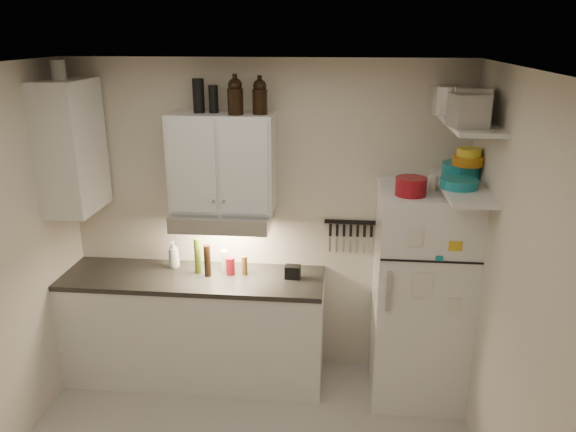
{
  "coord_description": "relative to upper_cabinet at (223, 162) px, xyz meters",
  "views": [
    {
      "loc": [
        0.62,
        -2.82,
        2.79
      ],
      "look_at": [
        0.25,
        0.9,
        1.55
      ],
      "focal_mm": 35.0,
      "sensor_mm": 36.0,
      "label": 1
    }
  ],
  "objects": [
    {
      "name": "bowl_orange",
      "position": [
        1.8,
        -0.18,
        0.09
      ],
      "size": [
        0.22,
        0.22,
        0.07
      ],
      "primitive_type": "cylinder",
      "color": "#BB7211",
      "rests_on": "bowl_teal"
    },
    {
      "name": "spice_jar",
      "position": [
        1.57,
        -0.19,
        -0.07
      ],
      "size": [
        0.07,
        0.07,
        0.11
      ],
      "primitive_type": "cylinder",
      "rotation": [
        0.0,
        0.0,
        0.07
      ],
      "color": "silver",
      "rests_on": "fridge"
    },
    {
      "name": "caddy",
      "position": [
        0.55,
        -0.1,
        -0.85
      ],
      "size": [
        0.13,
        0.09,
        0.1
      ],
      "primitive_type": "cube",
      "rotation": [
        0.0,
        0.0,
        -0.05
      ],
      "color": "black",
      "rests_on": "countertop"
    },
    {
      "name": "shelf_hi",
      "position": [
        1.75,
        -0.31,
        0.38
      ],
      "size": [
        0.3,
        0.95,
        0.03
      ],
      "primitive_type": "cube",
      "color": "white",
      "rests_on": "right_wall"
    },
    {
      "name": "fridge",
      "position": [
        1.55,
        -0.18,
        -0.98
      ],
      "size": [
        0.7,
        0.68,
        1.7
      ],
      "primitive_type": "cube",
      "color": "white",
      "rests_on": "floor"
    },
    {
      "name": "countertop",
      "position": [
        -0.25,
        -0.14,
        -0.93
      ],
      "size": [
        2.1,
        0.62,
        0.04
      ],
      "primitive_type": "cube",
      "color": "#272521",
      "rests_on": "base_cabinet"
    },
    {
      "name": "thermos_b",
      "position": [
        -0.17,
        0.01,
        0.5
      ],
      "size": [
        0.1,
        0.1,
        0.25
      ],
      "primitive_type": "cylinder",
      "rotation": [
        0.0,
        0.0,
        -0.15
      ],
      "color": "black",
      "rests_on": "upper_cabinet"
    },
    {
      "name": "base_cabinet",
      "position": [
        -0.25,
        -0.14,
        -1.39
      ],
      "size": [
        2.1,
        0.6,
        0.88
      ],
      "primitive_type": "cube",
      "color": "white",
      "rests_on": "floor"
    },
    {
      "name": "tin_b",
      "position": [
        1.69,
        -0.56,
        0.49
      ],
      "size": [
        0.24,
        0.24,
        0.21
      ],
      "primitive_type": "cube",
      "rotation": [
        0.0,
        0.0,
        0.19
      ],
      "color": "#AAAAAD",
      "rests_on": "shelf_hi"
    },
    {
      "name": "red_jar",
      "position": [
        0.05,
        -0.08,
        -0.83
      ],
      "size": [
        0.09,
        0.09,
        0.14
      ],
      "primitive_type": "cylinder",
      "rotation": [
        0.0,
        0.0,
        0.29
      ],
      "color": "maroon",
      "rests_on": "countertop"
    },
    {
      "name": "knife_strip",
      "position": [
        1.0,
        0.15,
        -0.51
      ],
      "size": [
        0.42,
        0.02,
        0.03
      ],
      "primitive_type": "cube",
      "color": "black",
      "rests_on": "back_wall"
    },
    {
      "name": "tin_a",
      "position": [
        1.74,
        -0.37,
        0.5
      ],
      "size": [
        0.25,
        0.23,
        0.23
      ],
      "primitive_type": "cube",
      "rotation": [
        0.0,
        0.0,
        -0.12
      ],
      "color": "#AAAAAD",
      "rests_on": "shelf_hi"
    },
    {
      "name": "dutch_oven",
      "position": [
        1.4,
        -0.34,
        -0.06
      ],
      "size": [
        0.24,
        0.24,
        0.13
      ],
      "primitive_type": "cylinder",
      "rotation": [
        0.0,
        0.0,
        -0.08
      ],
      "color": "maroon",
      "rests_on": "fridge"
    },
    {
      "name": "bowl_yellow",
      "position": [
        1.8,
        -0.18,
        0.15
      ],
      "size": [
        0.17,
        0.17,
        0.06
      ],
      "primitive_type": "cylinder",
      "color": "yellow",
      "rests_on": "bowl_orange"
    },
    {
      "name": "growler_b",
      "position": [
        0.3,
        -0.02,
        0.51
      ],
      "size": [
        0.11,
        0.11,
        0.26
      ],
      "primitive_type": null,
      "rotation": [
        0.0,
        0.0,
        -0.03
      ],
      "color": "black",
      "rests_on": "upper_cabinet"
    },
    {
      "name": "side_jar",
      "position": [
        -1.15,
        -0.15,
        0.69
      ],
      "size": [
        0.13,
        0.13,
        0.14
      ],
      "primitive_type": "cylinder",
      "rotation": [
        0.0,
        0.0,
        -0.29
      ],
      "color": "silver",
      "rests_on": "side_cabinet"
    },
    {
      "name": "growler_a",
      "position": [
        0.13,
        -0.07,
        0.51
      ],
      "size": [
        0.15,
        0.15,
        0.27
      ],
      "primitive_type": null,
      "rotation": [
        0.0,
        0.0,
        0.35
      ],
      "color": "black",
      "rests_on": "upper_cabinet"
    },
    {
      "name": "right_wall",
      "position": [
        1.91,
        -1.33,
        -0.53
      ],
      "size": [
        0.02,
        3.0,
        2.6
      ],
      "primitive_type": "cube",
      "color": "beige",
      "rests_on": "ground"
    },
    {
      "name": "pepper_mill",
      "position": [
        0.16,
        -0.06,
        -0.83
      ],
      "size": [
        0.06,
        0.06,
        0.15
      ],
      "primitive_type": "cylinder",
      "rotation": [
        0.0,
        0.0,
        -0.4
      ],
      "color": "brown",
      "rests_on": "countertop"
    },
    {
      "name": "shelf_lo",
      "position": [
        1.75,
        -0.31,
        -0.07
      ],
      "size": [
        0.3,
        0.95,
        0.03
      ],
      "primitive_type": "cube",
      "color": "white",
      "rests_on": "right_wall"
    },
    {
      "name": "oil_bottle",
      "position": [
        -0.22,
        -0.07,
        -0.76
      ],
      "size": [
        0.07,
        0.07,
        0.29
      ],
      "primitive_type": "cylinder",
      "rotation": [
        0.0,
        0.0,
        -0.35
      ],
      "color": "#4B6318",
      "rests_on": "countertop"
    },
    {
      "name": "thermos_a",
      "position": [
        -0.06,
        0.02,
        0.48
      ],
      "size": [
        0.08,
        0.08,
        0.2
      ],
      "primitive_type": "cylinder",
      "rotation": [
        0.0,
        0.0,
        -0.12
      ],
      "color": "black",
      "rests_on": "upper_cabinet"
    },
    {
      "name": "vinegar_bottle",
      "position": [
        -0.13,
        -0.12,
        -0.78
      ],
      "size": [
        0.05,
        0.05,
        0.26
      ],
      "primitive_type": "cylinder",
      "rotation": [
        0.0,
        0.0,
        -0.01
      ],
      "color": "black",
      "rests_on": "countertop"
    },
    {
      "name": "range_hood",
      "position": [
        0.0,
        -0.06,
        -0.44
      ],
      "size": [
        0.76,
        0.46,
        0.12
      ],
      "primitive_type": "cube",
      "color": "silver",
      "rests_on": "back_wall"
    },
    {
      "name": "stock_pot",
      "position": [
        1.67,
        0.01,
        0.49
      ],
      "size": [
        0.36,
        0.36,
        0.2
      ],
      "primitive_type": "cylinder",
      "rotation": [
        0.0,
        0.0,
        -0.33
      ],
      "color": "silver",
      "rests_on": "shelf_hi"
    },
    {
      "name": "ceiling",
      "position": [
        0.3,
        -1.33,
        0.78
      ],
      "size": [
        3.2,
        3.0,
        0.02
      ],
      "primitive_type": "cube",
      "color": "white",
      "rests_on": "ground"
    },
    {
      "name": "upper_cabinet",
      "position": [
        0.0,
        0.0,
        0.0
      ],
      "size": [
        0.8,
        0.33,
        0.75
      ],
      "primitive_type": "cube",
      "color": "white",
      "rests_on": "back_wall"
    },
    {
      "name": "book_stack",
      "position": [
        1.78,
        -0.3,
        -0.09
      ],
      "size": [
        0.22,
        0.25,
        0.07
      ],
      "primitive_type": "cube",
      "rotation": [
        0.0,
        0.0,
        -0.21
      ],
      "color": "gold",
      "rests_on": "fridge"
    },
    {
      "name": "bowl_teal",
      "position": [
        1.78,
        -0.11,
        0.01
      ],
      "size": [
        0.28,
        0.28,
        0.11
      ],
      "primitive_type": "cylinder",
      "color": "teal",
      "rests_on": "shelf_lo"
    },
    {
      "name": "back_wall",
      "position": [
        0.3,
        0.18,
        -0.53
      ],
      "size": [
        3.2,
        0.02,
        2.6
      ],
      "primitive_type": "cube",
      "color": "beige",
      "rests_on": "ground"
    },
    {
      "name": "plates",
      "position": [
        1.71,
        -0.39,
        -0.02
      ],
      "size": [
        0.33,
        0.33,
        0.06
      ],
      "primitive_type": "cylinder",
      "rotation": [
        0.0,
        0.0,
        -0.41
      ],
      "color": "teal",
      "rests_on": "shelf_lo"
    },
    {
      "name": "clear_bottle",
      "position": [
        -0.01,
        -0.02,
        -0.82
      ],
      "size": [
        0.07,
        0.07,
        0.18
      ],
      "primitive_type": "cylinder",
      "rotation": [
        0.0,
        0.0,
        -0.29
      ],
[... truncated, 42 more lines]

